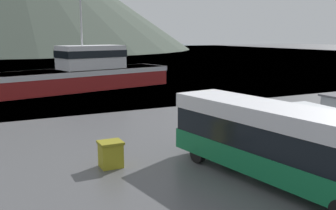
{
  "coord_description": "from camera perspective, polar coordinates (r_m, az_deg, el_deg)",
  "views": [
    {
      "loc": [
        -12.64,
        -3.68,
        6.27
      ],
      "look_at": [
        -2.62,
        16.81,
        2.0
      ],
      "focal_mm": 40.0,
      "sensor_mm": 36.0,
      "label": 1
    }
  ],
  "objects": [
    {
      "name": "water_surface",
      "position": [
        149.84,
        -21.37,
        7.48
      ],
      "size": [
        240.0,
        240.0,
        0.0
      ],
      "primitive_type": "plane",
      "color": "slate",
      "rests_on": "ground"
    },
    {
      "name": "mooring_bollard",
      "position": [
        32.22,
        4.61,
        0.32
      ],
      "size": [
        0.45,
        0.45,
        1.0
      ],
      "color": "black",
      "rests_on": "ground"
    },
    {
      "name": "delivery_van",
      "position": [
        21.6,
        20.84,
        -3.35
      ],
      "size": [
        2.2,
        6.1,
        2.51
      ],
      "rotation": [
        0.0,
        0.0,
        -0.04
      ],
      "color": "silver",
      "rests_on": "ground"
    },
    {
      "name": "tour_bus",
      "position": [
        16.67,
        16.07,
        -5.13
      ],
      "size": [
        4.27,
        11.15,
        3.33
      ],
      "rotation": [
        0.0,
        0.0,
        0.16
      ],
      "color": "#146B3D",
      "rests_on": "ground"
    },
    {
      "name": "fishing_boat",
      "position": [
        44.93,
        -13.59,
        4.69
      ],
      "size": [
        24.22,
        10.98,
        10.24
      ],
      "rotation": [
        0.0,
        0.0,
        1.81
      ],
      "color": "maroon",
      "rests_on": "water_surface"
    },
    {
      "name": "storage_bin",
      "position": [
        18.33,
        -8.72,
        -7.38
      ],
      "size": [
        1.13,
        1.0,
        1.27
      ],
      "color": "olive",
      "rests_on": "ground"
    }
  ]
}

